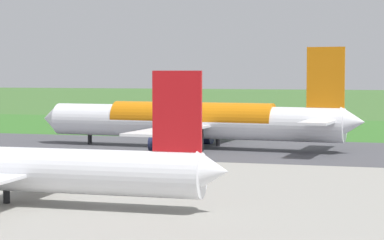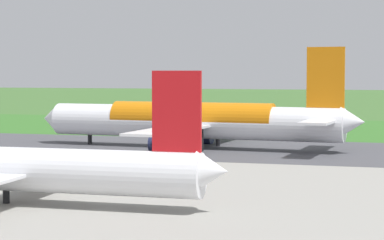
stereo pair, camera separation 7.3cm
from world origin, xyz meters
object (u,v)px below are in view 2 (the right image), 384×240
Objects in this scene: airliner_main at (194,121)px; no_stopping_sign at (258,126)px; traffic_cone_orange at (245,129)px; airliner_parked_mid at (8,168)px.

airliner_main is 33.97m from no_stopping_sign.
airliner_main is 38.69m from traffic_cone_orange.
airliner_parked_mid is 18.86× the size of no_stopping_sign.
no_stopping_sign is at bearing -96.42° from airliner_main.
traffic_cone_orange is at bearing -91.74° from airliner_parked_mid.
airliner_main is at bearing 89.84° from traffic_cone_orange.
airliner_parked_mid is at bearing 85.74° from no_stopping_sign.
no_stopping_sign is (-3.78, -33.63, -3.02)m from airliner_main.
airliner_parked_mid reaches higher than no_stopping_sign.
traffic_cone_orange is at bearing -52.82° from no_stopping_sign.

